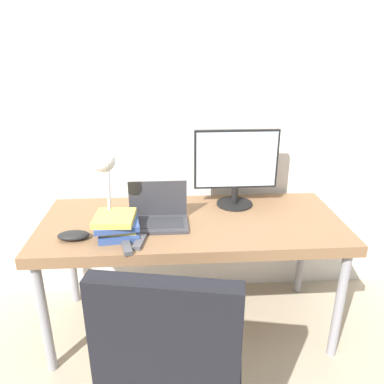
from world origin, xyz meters
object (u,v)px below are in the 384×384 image
Objects in this scene: laptop at (158,215)px; desk_lamp at (105,168)px; book_stack at (117,225)px; game_controller at (73,235)px; office_chair at (173,365)px; monitor at (236,165)px.

desk_lamp reaches higher than laptop.
book_stack is (0.04, -0.05, -0.29)m from desk_lamp.
game_controller is (-0.42, -0.15, -0.03)m from laptop.
laptop is 1.29× the size of book_stack.
laptop is 0.24m from book_stack.
office_chair reaches higher than laptop.
office_chair is at bearing -67.17° from desk_lamp.
desk_lamp is 0.37m from game_controller.
book_stack is (-0.66, -0.34, -0.19)m from monitor.
monitor is 0.49× the size of office_chair.
office_chair is 0.77m from book_stack.
desk_lamp reaches higher than office_chair.
laptop is 0.70× the size of desk_lamp.
desk_lamp is (-0.70, -0.29, 0.09)m from monitor.
office_chair is 6.27× the size of game_controller.
desk_lamp is 2.84× the size of game_controller.
monitor is 3.10× the size of game_controller.
monitor is at bearing 22.62° from desk_lamp.
book_stack is at bearing -49.15° from desk_lamp.
desk_lamp is 0.95m from office_chair.
game_controller is at bearing -156.83° from monitor.
monitor is 0.77m from book_stack.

